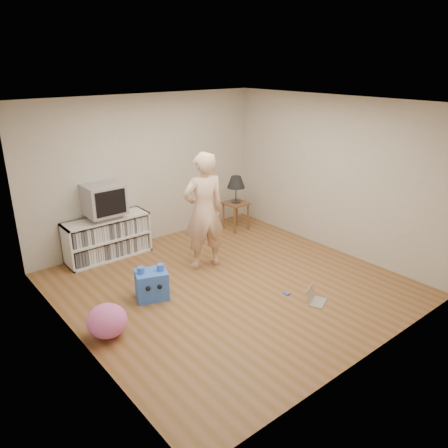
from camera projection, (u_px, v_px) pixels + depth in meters
ground at (230, 284)px, 6.45m from camera, size 4.50×4.50×0.00m
walls at (230, 201)px, 6.00m from camera, size 4.52×4.52×2.60m
ceiling at (231, 103)px, 5.54m from camera, size 4.50×4.50×0.01m
media_unit at (107, 237)px, 7.24m from camera, size 1.40×0.45×0.70m
dvd_deck at (105, 216)px, 7.10m from camera, size 0.45×0.35×0.07m
crt_tv at (104, 199)px, 6.99m from camera, size 0.60×0.53×0.50m
side_table at (236, 209)px, 8.41m from camera, size 0.42×0.42×0.55m
table_lamp at (236, 183)px, 8.22m from camera, size 0.34×0.34×0.52m
person at (204, 211)px, 6.71m from camera, size 0.75×0.58×1.85m
laptop at (314, 298)px, 5.98m from camera, size 0.36×0.33×0.20m
playing_cards at (287, 293)px, 6.18m from camera, size 0.07×0.09×0.02m
plush_blue at (152, 284)px, 6.02m from camera, size 0.52×0.46×0.49m
plush_pink at (107, 321)px, 5.19m from camera, size 0.56×0.56×0.41m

